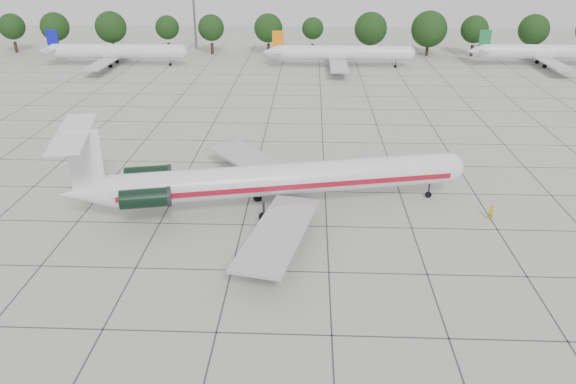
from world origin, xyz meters
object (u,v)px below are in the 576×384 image
ground_crew (491,212)px  bg_airliner_b (116,52)px  main_airliner (266,180)px  bg_airliner_c (341,53)px  bg_airliner_d (547,52)px

ground_crew → bg_airliner_b: bearing=-66.2°
main_airliner → bg_airliner_c: (10.53, 68.47, -0.40)m
ground_crew → bg_airliner_d: size_ratio=0.05×
bg_airliner_b → main_airliner: bearing=-61.5°
main_airliner → bg_airliner_d: size_ratio=1.40×
bg_airliner_d → main_airliner: bearing=-127.0°
main_airliner → ground_crew: 22.03m
bg_airliner_c → bg_airliner_d: bearing=4.0°
bg_airliner_c → main_airliner: bearing=-98.7°
ground_crew → bg_airliner_c: size_ratio=0.05×
ground_crew → bg_airliner_d: bearing=-130.4°
ground_crew → bg_airliner_d: (31.99, 72.52, 2.14)m
ground_crew → bg_airliner_b: size_ratio=0.05×
bg_airliner_b → bg_airliner_c: size_ratio=1.00×
ground_crew → bg_airliner_b: 91.03m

